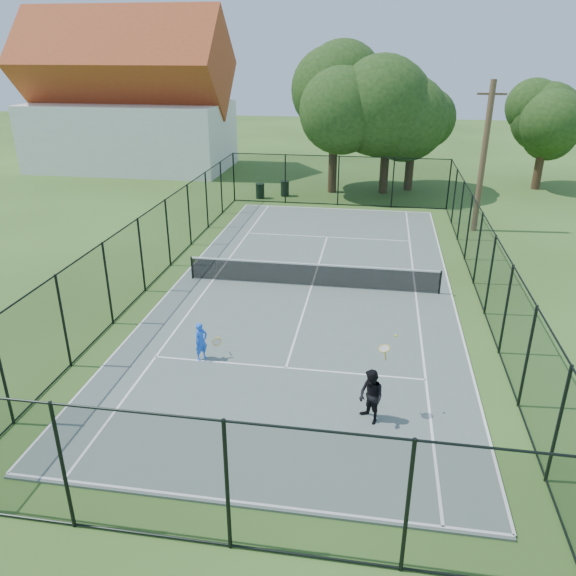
# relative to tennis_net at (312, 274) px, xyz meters

# --- Properties ---
(ground) EXTENTS (120.00, 120.00, 0.00)m
(ground) POSITION_rel_tennis_net_xyz_m (0.00, 0.00, -0.58)
(ground) COLOR #334D1A
(tennis_court) EXTENTS (11.00, 24.00, 0.06)m
(tennis_court) POSITION_rel_tennis_net_xyz_m (0.00, 0.00, -0.55)
(tennis_court) COLOR #58685F
(tennis_court) RESTS_ON ground
(tennis_net) EXTENTS (10.08, 0.08, 0.95)m
(tennis_net) POSITION_rel_tennis_net_xyz_m (0.00, 0.00, 0.00)
(tennis_net) COLOR black
(tennis_net) RESTS_ON tennis_court
(fence) EXTENTS (13.10, 26.10, 3.00)m
(fence) POSITION_rel_tennis_net_xyz_m (0.00, 0.00, 0.92)
(fence) COLOR black
(fence) RESTS_ON ground
(tree_near_left) EXTENTS (7.51, 7.51, 9.80)m
(tree_near_left) POSITION_rel_tennis_net_xyz_m (-0.64, 16.33, 5.45)
(tree_near_left) COLOR #332114
(tree_near_left) RESTS_ON ground
(tree_near_mid) EXTENTS (6.13, 6.13, 8.01)m
(tree_near_mid) POSITION_rel_tennis_net_xyz_m (2.72, 16.70, 4.35)
(tree_near_mid) COLOR #332114
(tree_near_mid) RESTS_ON ground
(tree_near_right) EXTENTS (5.65, 5.65, 7.79)m
(tree_near_right) POSITION_rel_tennis_net_xyz_m (4.39, 17.83, 4.37)
(tree_near_right) COLOR #332114
(tree_near_right) RESTS_ON ground
(tree_far_right) EXTENTS (4.97, 4.97, 6.58)m
(tree_far_right) POSITION_rel_tennis_net_xyz_m (13.02, 19.47, 3.49)
(tree_far_right) COLOR #332114
(tree_far_right) RESTS_ON ground
(building) EXTENTS (15.30, 8.15, 11.87)m
(building) POSITION_rel_tennis_net_xyz_m (-17.00, 22.00, 4.35)
(building) COLOR silver
(building) RESTS_ON ground
(trash_bin_left) EXTENTS (0.58, 0.58, 0.95)m
(trash_bin_left) POSITION_rel_tennis_net_xyz_m (-5.04, 13.90, -0.10)
(trash_bin_left) COLOR black
(trash_bin_left) RESTS_ON ground
(trash_bin_right) EXTENTS (0.58, 0.58, 0.99)m
(trash_bin_right) POSITION_rel_tennis_net_xyz_m (-3.58, 14.75, -0.08)
(trash_bin_right) COLOR black
(trash_bin_right) RESTS_ON ground
(utility_pole) EXTENTS (1.40, 0.30, 7.53)m
(utility_pole) POSITION_rel_tennis_net_xyz_m (7.54, 9.00, 3.25)
(utility_pole) COLOR #4C3823
(utility_pole) RESTS_ON ground
(player_blue) EXTENTS (0.83, 0.53, 1.22)m
(player_blue) POSITION_rel_tennis_net_xyz_m (-2.64, -6.28, 0.09)
(player_blue) COLOR blue
(player_blue) RESTS_ON tennis_court
(player_black) EXTENTS (1.00, 1.02, 2.27)m
(player_black) POSITION_rel_tennis_net_xyz_m (2.55, -8.60, 0.22)
(player_black) COLOR black
(player_black) RESTS_ON tennis_court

